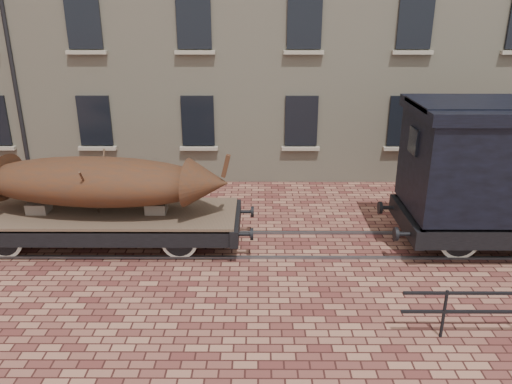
{
  "coord_description": "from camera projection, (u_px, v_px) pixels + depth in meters",
  "views": [
    {
      "loc": [
        -0.45,
        -11.68,
        5.88
      ],
      "look_at": [
        -0.51,
        0.5,
        1.3
      ],
      "focal_mm": 35.0,
      "sensor_mm": 36.0,
      "label": 1
    }
  ],
  "objects": [
    {
      "name": "rail_track",
      "position": [
        276.0,
        244.0,
        12.99
      ],
      "size": [
        30.0,
        1.52,
        0.06
      ],
      "color": "#59595E",
      "rests_on": "ground"
    },
    {
      "name": "flatcar_wagon",
      "position": [
        99.0,
        219.0,
        12.76
      ],
      "size": [
        7.93,
        2.15,
        1.2
      ],
      "color": "#44382B",
      "rests_on": "ground"
    },
    {
      "name": "ground",
      "position": [
        275.0,
        245.0,
        13.0
      ],
      "size": [
        90.0,
        90.0,
        0.0
      ],
      "primitive_type": "plane",
      "color": "#572622"
    },
    {
      "name": "iron_boat",
      "position": [
        95.0,
        181.0,
        12.4
      ],
      "size": [
        6.8,
        2.3,
        1.62
      ],
      "color": "#482311",
      "rests_on": "flatcar_wagon"
    }
  ]
}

